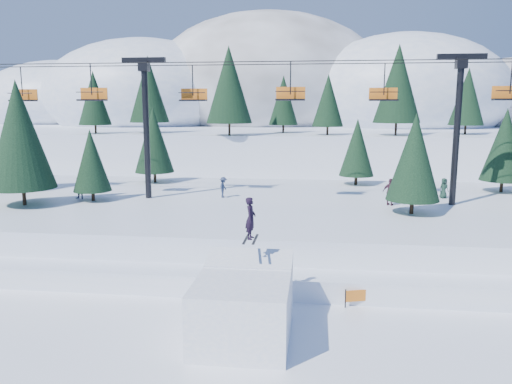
# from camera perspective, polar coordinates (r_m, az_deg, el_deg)

# --- Properties ---
(ground) EXTENTS (160.00, 160.00, 0.00)m
(ground) POSITION_cam_1_polar(r_m,az_deg,el_deg) (20.32, -3.91, -17.54)
(ground) COLOR white
(ground) RESTS_ON ground
(mid_shelf) EXTENTS (70.00, 22.00, 2.50)m
(mid_shelf) POSITION_cam_1_polar(r_m,az_deg,el_deg) (36.78, 1.32, -2.89)
(mid_shelf) COLOR white
(mid_shelf) RESTS_ON ground
(berm) EXTENTS (70.00, 6.00, 1.10)m
(berm) POSITION_cam_1_polar(r_m,az_deg,el_deg) (27.39, -0.76, -8.89)
(berm) COLOR white
(berm) RESTS_ON ground
(mountain_ridge) EXTENTS (119.00, 61.46, 26.46)m
(mountain_ridge) POSITION_cam_1_polar(r_m,az_deg,el_deg) (91.46, 1.56, 9.98)
(mountain_ridge) COLOR white
(mountain_ridge) RESTS_ON ground
(jump_kicker) EXTENTS (3.75, 5.11, 5.55)m
(jump_kicker) POSITION_cam_1_polar(r_m,az_deg,el_deg) (20.70, -1.43, -12.77)
(jump_kicker) COLOR white
(jump_kicker) RESTS_ON ground
(chairlift) EXTENTS (46.00, 3.21, 10.28)m
(chairlift) POSITION_cam_1_polar(r_m,az_deg,el_deg) (35.86, 2.79, 9.78)
(chairlift) COLOR black
(chairlift) RESTS_ON mid_shelf
(conifer_stand) EXTENTS (61.86, 15.88, 8.62)m
(conifer_stand) POSITION_cam_1_polar(r_m,az_deg,el_deg) (36.74, 1.33, 5.79)
(conifer_stand) COLOR black
(conifer_stand) RESTS_ON mid_shelf
(distant_skiers) EXTENTS (27.86, 4.34, 1.88)m
(distant_skiers) POSITION_cam_1_polar(r_m,az_deg,el_deg) (36.54, 2.01, 0.35)
(distant_skiers) COLOR #2B3753
(distant_skiers) RESTS_ON mid_shelf
(banner_near) EXTENTS (2.74, 0.86, 0.90)m
(banner_near) POSITION_cam_1_polar(r_m,az_deg,el_deg) (24.64, 13.32, -11.36)
(banner_near) COLOR black
(banner_near) RESTS_ON ground
(banner_far) EXTENTS (2.77, 0.76, 0.90)m
(banner_far) POSITION_cam_1_polar(r_m,az_deg,el_deg) (26.85, 24.14, -10.19)
(banner_far) COLOR black
(banner_far) RESTS_ON ground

